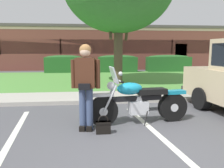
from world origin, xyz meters
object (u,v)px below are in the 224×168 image
at_px(hedge_center_right, 168,63).
at_px(brick_building, 112,48).
at_px(hedge_center_left, 117,63).
at_px(motorcycle, 143,101).
at_px(rider_person, 86,81).
at_px(hedge_left, 64,64).
at_px(handbag, 103,126).

distance_m(hedge_center_right, brick_building, 7.50).
xyz_separation_m(hedge_center_right, brick_building, (-3.44, 6.57, 1.14)).
bearing_deg(hedge_center_left, motorcycle, -94.87).
relative_size(rider_person, hedge_center_right, 0.54).
bearing_deg(hedge_center_left, hedge_left, 180.00).
xyz_separation_m(rider_person, hedge_left, (-1.57, 11.48, -0.34)).
bearing_deg(motorcycle, hedge_center_right, 67.21).
height_order(hedge_left, hedge_center_left, same).
height_order(rider_person, brick_building, brick_building).
xyz_separation_m(hedge_center_left, hedge_center_right, (3.74, 0.00, 0.00)).
xyz_separation_m(handbag, hedge_left, (-1.89, 11.72, 0.51)).
height_order(motorcycle, hedge_center_left, motorcycle).
xyz_separation_m(hedge_left, hedge_center_left, (3.74, 0.00, 0.00)).
height_order(rider_person, handbag, rider_person).
height_order(hedge_center_right, brick_building, brick_building).
xyz_separation_m(rider_person, handbag, (0.32, -0.25, -0.85)).
bearing_deg(hedge_center_right, brick_building, 117.69).
xyz_separation_m(hedge_left, brick_building, (4.04, 6.57, 1.14)).
height_order(hedge_left, brick_building, brick_building).
xyz_separation_m(motorcycle, rider_person, (-1.22, -0.30, 0.50)).
bearing_deg(hedge_center_left, hedge_center_right, 0.00).
bearing_deg(handbag, rider_person, 142.32).
height_order(motorcycle, rider_person, rider_person).
bearing_deg(handbag, motorcycle, 31.19).
xyz_separation_m(hedge_left, hedge_center_right, (7.49, 0.00, 0.00)).
distance_m(hedge_left, hedge_center_right, 7.49).
xyz_separation_m(motorcycle, hedge_left, (-2.79, 11.18, 0.16)).
distance_m(rider_person, hedge_left, 11.59).
distance_m(motorcycle, handbag, 1.11).
bearing_deg(rider_person, brick_building, 82.19).
relative_size(motorcycle, hedge_left, 0.88).
xyz_separation_m(handbag, hedge_center_right, (5.60, 11.72, 0.51)).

